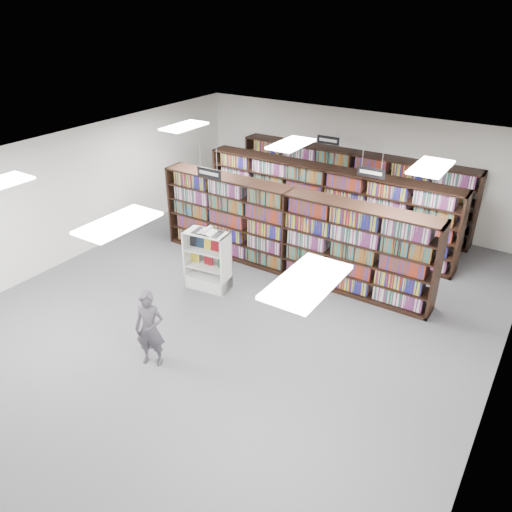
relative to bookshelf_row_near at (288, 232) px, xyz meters
The scene contains 19 objects.
floor 2.26m from the bookshelf_row_near, 90.00° to the right, with size 12.00×12.00×0.00m, color #58595E.
ceiling 2.94m from the bookshelf_row_near, 90.00° to the right, with size 10.00×12.00×0.10m, color silver.
wall_back 4.04m from the bookshelf_row_near, 90.00° to the left, with size 10.00×0.10×3.20m, color white.
wall_left 5.41m from the bookshelf_row_near, 158.20° to the right, with size 0.10×12.00×3.20m, color white.
wall_right 5.41m from the bookshelf_row_near, 21.80° to the right, with size 0.10×12.00×3.20m, color white.
bookshelf_row_near is the anchor object (origin of this frame).
bookshelf_row_mid 2.00m from the bookshelf_row_near, 90.00° to the left, with size 7.00×0.60×2.10m.
bookshelf_row_far 3.70m from the bookshelf_row_near, 90.00° to the left, with size 7.00×0.60×2.10m.
aisle_sign_left 2.33m from the bookshelf_row_near, 146.29° to the right, with size 0.65×0.02×0.80m.
aisle_sign_right 2.33m from the bookshelf_row_near, 33.67° to the left, with size 0.65×0.02×0.80m.
aisle_sign_center 3.38m from the bookshelf_row_near, 99.46° to the left, with size 0.65×0.02×0.80m.
troffer_front_center 5.43m from the bookshelf_row_near, 90.00° to the right, with size 0.60×1.20×0.04m, color white.
troffer_front_right 6.20m from the bookshelf_row_near, 59.04° to the right, with size 0.60×1.20×0.04m, color white.
troffer_back_left 3.67m from the bookshelf_row_near, behind, with size 0.60×1.20×0.04m, color white.
troffer_back_center 2.11m from the bookshelf_row_near, ahead, with size 0.60×1.20×0.04m, color white.
troffer_back_right 3.67m from the bookshelf_row_near, ahead, with size 0.60×1.20×0.04m, color white.
endcap_display 2.06m from the bookshelf_row_near, 126.08° to the right, with size 1.06×0.62×1.40m.
open_book 2.02m from the bookshelf_row_near, 124.39° to the right, with size 0.69×0.46×0.13m.
shopper 4.34m from the bookshelf_row_near, 95.07° to the right, with size 0.55×0.36×1.50m, color #443F48.
Camera 1 is at (5.14, -7.38, 6.03)m, focal length 35.00 mm.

